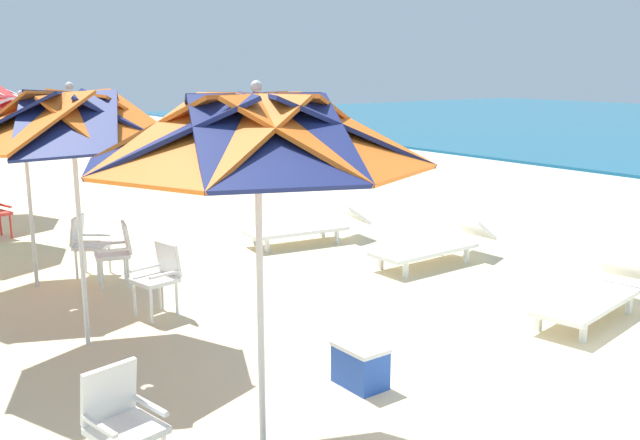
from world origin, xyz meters
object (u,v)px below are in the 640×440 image
Objects in this scene: cooler_box at (360,365)px; plastic_chair_2 at (87,242)px; plastic_chair_4 at (117,250)px; sun_lounger_2 at (434,245)px; sun_lounger_1 at (594,294)px; beach_umbrella_1 at (72,122)px; plastic_chair_1 at (159,274)px; sun_lounger_3 at (307,227)px; plastic_chair_0 at (121,420)px; beach_umbrella_0 at (257,133)px; beach_umbrella_2 at (23,119)px.

plastic_chair_2 is at bearing -171.01° from cooler_box.
sun_lounger_2 is at bearing 67.15° from plastic_chair_4.
sun_lounger_1 is at bearing 38.47° from plastic_chair_2.
beach_umbrella_1 is 2.16m from plastic_chair_1.
sun_lounger_2 is at bearing 85.04° from plastic_chair_1.
sun_lounger_3 is at bearing 116.30° from beach_umbrella_1.
cooler_box is at bearing -94.13° from sun_lounger_1.
plastic_chair_0 and plastic_chair_2 have the same top height.
plastic_chair_0 reaches higher than sun_lounger_1.
beach_umbrella_0 is at bearing -5.97° from plastic_chair_2.
sun_lounger_3 is (-0.40, 3.43, -0.22)m from plastic_chair_4.
plastic_chair_0 is at bearing -14.09° from beach_umbrella_1.
plastic_chair_1 is 5.13m from sun_lounger_1.
plastic_chair_1 is at bearing -127.96° from sun_lounger_1.
beach_umbrella_1 is at bearing -30.16° from plastic_chair_4.
sun_lounger_2 is (-2.76, 5.95, -0.22)m from plastic_chair_0.
plastic_chair_2 is at bearing -176.33° from plastic_chair_1.
beach_umbrella_2 is at bearing -157.09° from plastic_chair_1.
sun_lounger_1 is at bearing 52.04° from plastic_chair_1.
plastic_chair_0 is 4.86m from plastic_chair_4.
beach_umbrella_0 is 3.24× the size of plastic_chair_2.
sun_lounger_1 is 2.79m from sun_lounger_2.
beach_umbrella_1 is at bearing -19.53° from plastic_chair_2.
plastic_chair_1 reaches higher than sun_lounger_3.
beach_umbrella_0 reaches higher than sun_lounger_1.
plastic_chair_1 is 1.41m from plastic_chair_4.
plastic_chair_4 is 6.07m from sun_lounger_1.
plastic_chair_2 is 3.61m from sun_lounger_3.
plastic_chair_2 is (-5.48, 0.57, -1.95)m from beach_umbrella_0.
plastic_chair_4 is 3.46m from sun_lounger_3.
plastic_chair_0 is 2.39m from cooler_box.
plastic_chair_0 is 5.53m from beach_umbrella_2.
plastic_chair_2 reaches higher than sun_lounger_1.
cooler_box is (5.01, 0.79, -0.30)m from plastic_chair_2.
cooler_box is (2.91, 0.66, -0.30)m from plastic_chair_1.
sun_lounger_2 is at bearing 175.83° from sun_lounger_1.
sun_lounger_1 is at bearing 41.33° from plastic_chair_4.
plastic_chair_0 is 1.00× the size of plastic_chair_1.
plastic_chair_1 is 1.00× the size of plastic_chair_2.
plastic_chair_2 is (-2.51, 0.89, -1.86)m from beach_umbrella_1.
beach_umbrella_1 is at bearing -173.93° from beach_umbrella_0.
cooler_box is (2.54, -3.58, -0.08)m from sun_lounger_2.
sun_lounger_2 is at bearing 114.90° from plastic_chair_0.
sun_lounger_1 is (2.74, 5.06, -2.08)m from beach_umbrella_1.
plastic_chair_2 and plastic_chair_4 have the same top height.
sun_lounger_1 is (4.56, 4.01, -0.22)m from plastic_chair_4.
cooler_box is (2.50, 1.68, -2.16)m from beach_umbrella_1.
sun_lounger_3 is (0.29, 3.59, -0.22)m from plastic_chair_2.
beach_umbrella_0 is 5.22m from sun_lounger_1.
beach_umbrella_1 is at bearing -3.68° from beach_umbrella_2.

